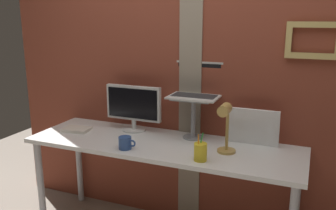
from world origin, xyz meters
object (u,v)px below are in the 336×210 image
object	(u,v)px
desk_lamp	(225,123)
pen_cup	(200,152)
coffee_mug	(125,143)
laptop	(197,87)
whiteboard_panel	(253,127)
monitor	(133,105)

from	to	relation	value
desk_lamp	pen_cup	bearing A→B (deg)	-127.81
coffee_mug	laptop	bearing A→B (deg)	52.63
pen_cup	whiteboard_panel	bearing A→B (deg)	58.27
pen_cup	desk_lamp	bearing A→B (deg)	52.19
laptop	desk_lamp	size ratio (longest dim) A/B	1.03
monitor	desk_lamp	world-z (taller)	monitor
laptop	coffee_mug	xyz separation A→B (m)	(-0.34, -0.45, -0.32)
laptop	coffee_mug	world-z (taller)	laptop
laptop	whiteboard_panel	size ratio (longest dim) A/B	1.03
laptop	whiteboard_panel	bearing A→B (deg)	-6.64
whiteboard_panel	coffee_mug	world-z (taller)	whiteboard_panel
laptop	desk_lamp	world-z (taller)	laptop
whiteboard_panel	monitor	bearing A→B (deg)	-178.67
monitor	laptop	xyz separation A→B (m)	(0.48, 0.07, 0.17)
laptop	whiteboard_panel	xyz separation A→B (m)	(0.43, -0.05, -0.24)
monitor	coffee_mug	xyz separation A→B (m)	(0.14, -0.38, -0.16)
coffee_mug	pen_cup	bearing A→B (deg)	0.00
monitor	whiteboard_panel	world-z (taller)	monitor
monitor	pen_cup	xyz separation A→B (m)	(0.66, -0.38, -0.14)
monitor	laptop	size ratio (longest dim) A/B	1.27
whiteboard_panel	pen_cup	size ratio (longest dim) A/B	1.97
pen_cup	coffee_mug	xyz separation A→B (m)	(-0.52, -0.00, -0.01)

